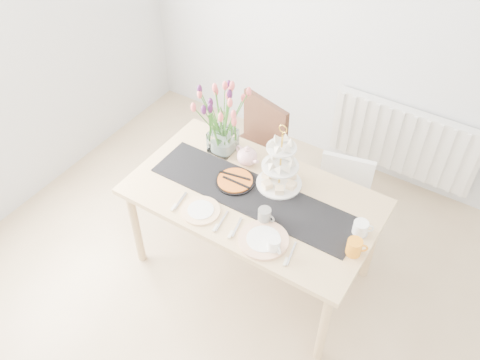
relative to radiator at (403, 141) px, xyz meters
The scene contains 16 objects.
room_shell 2.40m from the radiator, 102.86° to the right, with size 4.50×4.50×4.50m.
radiator is the anchor object (origin of this frame).
dining_table 1.55m from the radiator, 111.49° to the right, with size 1.60×0.90×0.75m.
chair_brown 1.23m from the radiator, 140.01° to the right, with size 0.55×0.55×0.90m.
chair_white 0.88m from the radiator, 100.73° to the right, with size 0.47×0.47×0.75m.
table_runner 1.56m from the radiator, 111.49° to the right, with size 1.40×0.35×0.01m, color black.
tulip_vase 1.64m from the radiator, 129.91° to the right, with size 0.61×0.61×0.52m.
cake_stand 1.41m from the radiator, 110.45° to the right, with size 0.30×0.30×0.44m.
teapot 1.46m from the radiator, 122.06° to the right, with size 0.22×0.18×0.15m, color silver, non-canonical shape.
cream_jug 1.41m from the radiator, 84.32° to the right, with size 0.09×0.09×0.09m, color white.
tart_tin 1.60m from the radiator, 117.23° to the right, with size 0.26×0.26×0.03m.
mug_grey 1.66m from the radiator, 103.97° to the right, with size 0.08×0.08×0.10m, color slate.
mug_white 1.79m from the radiator, 97.61° to the right, with size 0.08×0.08×0.09m, color white.
mug_orange 1.57m from the radiator, 83.90° to the right, with size 0.09×0.09×0.11m, color orange.
plate_left 1.91m from the radiator, 113.91° to the right, with size 0.24×0.24×0.01m, color white.
plate_right 1.77m from the radiator, 100.45° to the right, with size 0.30×0.30×0.02m, color white.
Camera 1 is at (1.08, -1.20, 3.08)m, focal length 38.00 mm.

